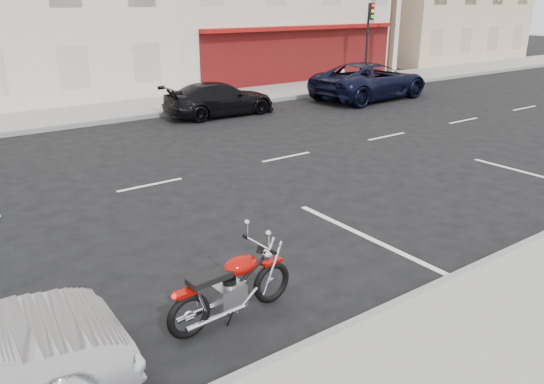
{
  "coord_description": "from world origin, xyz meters",
  "views": [
    {
      "loc": [
        -6.54,
        -11.13,
        4.05
      ],
      "look_at": [
        -1.28,
        -3.85,
        0.8
      ],
      "focal_mm": 35.0,
      "sensor_mm": 36.0,
      "label": 1
    }
  ],
  "objects_px": {
    "fire_hydrant": "(342,76)",
    "motorcycle": "(273,273)",
    "suv_far": "(370,81)",
    "traffic_light": "(369,32)",
    "car_far": "(220,99)"
  },
  "relations": [
    {
      "from": "fire_hydrant",
      "to": "motorcycle",
      "type": "xyz_separation_m",
      "value": [
        -14.66,
        -14.28,
        -0.08
      ]
    },
    {
      "from": "traffic_light",
      "to": "motorcycle",
      "type": "height_order",
      "value": "traffic_light"
    },
    {
      "from": "motorcycle",
      "to": "suv_far",
      "type": "bearing_deg",
      "value": 36.4
    },
    {
      "from": "traffic_light",
      "to": "fire_hydrant",
      "type": "relative_size",
      "value": 5.28
    },
    {
      "from": "traffic_light",
      "to": "fire_hydrant",
      "type": "height_order",
      "value": "traffic_light"
    },
    {
      "from": "fire_hydrant",
      "to": "motorcycle",
      "type": "bearing_deg",
      "value": -135.75
    },
    {
      "from": "fire_hydrant",
      "to": "car_far",
      "type": "relative_size",
      "value": 0.17
    },
    {
      "from": "fire_hydrant",
      "to": "motorcycle",
      "type": "height_order",
      "value": "motorcycle"
    },
    {
      "from": "fire_hydrant",
      "to": "suv_far",
      "type": "distance_m",
      "value": 3.68
    },
    {
      "from": "traffic_light",
      "to": "car_far",
      "type": "relative_size",
      "value": 0.89
    },
    {
      "from": "traffic_light",
      "to": "car_far",
      "type": "distance_m",
      "value": 10.56
    },
    {
      "from": "motorcycle",
      "to": "suv_far",
      "type": "height_order",
      "value": "suv_far"
    },
    {
      "from": "suv_far",
      "to": "car_far",
      "type": "xyz_separation_m",
      "value": [
        -7.11,
        0.77,
        -0.17
      ]
    },
    {
      "from": "traffic_light",
      "to": "car_far",
      "type": "xyz_separation_m",
      "value": [
        -10.1,
        -2.42,
        -1.94
      ]
    },
    {
      "from": "motorcycle",
      "to": "car_far",
      "type": "xyz_separation_m",
      "value": [
        6.06,
        11.7,
        0.17
      ]
    }
  ]
}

